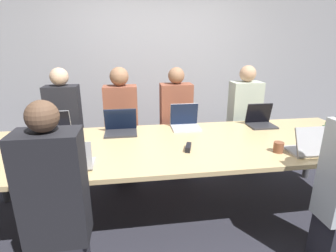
{
  "coord_description": "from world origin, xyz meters",
  "views": [
    {
      "loc": [
        -0.41,
        -2.37,
        1.73
      ],
      "look_at": [
        -0.05,
        0.1,
        0.92
      ],
      "focal_mm": 28.0,
      "sensor_mm": 36.0,
      "label": 1
    }
  ],
  "objects_px": {
    "laptop_near_right": "(309,146)",
    "person_far_center": "(176,124)",
    "laptop_far_left": "(54,127)",
    "stapler": "(188,147)",
    "laptop_far_midleft": "(121,126)",
    "laptop_far_center": "(185,121)",
    "person_far_right": "(244,120)",
    "laptop_far_right": "(260,119)",
    "person_far_midleft": "(122,127)",
    "laptop_near_left": "(72,161)",
    "cup_near_right": "(278,147)",
    "person_near_left": "(56,210)",
    "bottle_near_right": "(325,135)",
    "person_far_left": "(66,127)"
  },
  "relations": [
    {
      "from": "person_far_left",
      "to": "laptop_far_center",
      "type": "relative_size",
      "value": 4.39
    },
    {
      "from": "laptop_far_right",
      "to": "person_near_left",
      "type": "distance_m",
      "value": 2.38
    },
    {
      "from": "laptop_near_right",
      "to": "laptop_far_right",
      "type": "distance_m",
      "value": 0.84
    },
    {
      "from": "bottle_near_right",
      "to": "person_far_center",
      "type": "distance_m",
      "value": 1.69
    },
    {
      "from": "laptop_near_right",
      "to": "person_far_right",
      "type": "relative_size",
      "value": 0.22
    },
    {
      "from": "laptop_far_left",
      "to": "bottle_near_right",
      "type": "relative_size",
      "value": 1.44
    },
    {
      "from": "laptop_near_right",
      "to": "laptop_far_center",
      "type": "distance_m",
      "value": 1.3
    },
    {
      "from": "person_far_left",
      "to": "person_far_right",
      "type": "height_order",
      "value": "person_far_left"
    },
    {
      "from": "laptop_near_right",
      "to": "person_near_left",
      "type": "bearing_deg",
      "value": 10.94
    },
    {
      "from": "person_near_left",
      "to": "bottle_near_right",
      "type": "bearing_deg",
      "value": -166.23
    },
    {
      "from": "person_near_left",
      "to": "person_far_midleft",
      "type": "bearing_deg",
      "value": -103.56
    },
    {
      "from": "laptop_near_left",
      "to": "laptop_far_right",
      "type": "bearing_deg",
      "value": -157.24
    },
    {
      "from": "laptop_far_left",
      "to": "person_near_left",
      "type": "relative_size",
      "value": 0.23
    },
    {
      "from": "laptop_far_center",
      "to": "stapler",
      "type": "xyz_separation_m",
      "value": [
        -0.11,
        -0.66,
        -0.05
      ]
    },
    {
      "from": "cup_near_right",
      "to": "person_far_midleft",
      "type": "bearing_deg",
      "value": 141.05
    },
    {
      "from": "laptop_far_midleft",
      "to": "person_far_center",
      "type": "xyz_separation_m",
      "value": [
        0.7,
        0.47,
        -0.15
      ]
    },
    {
      "from": "laptop_far_left",
      "to": "stapler",
      "type": "height_order",
      "value": "laptop_far_left"
    },
    {
      "from": "laptop_far_right",
      "to": "person_near_left",
      "type": "bearing_deg",
      "value": -148.54
    },
    {
      "from": "laptop_far_left",
      "to": "laptop_far_right",
      "type": "relative_size",
      "value": 1.06
    },
    {
      "from": "laptop_near_right",
      "to": "laptop_near_left",
      "type": "bearing_deg",
      "value": -0.18
    },
    {
      "from": "cup_near_right",
      "to": "bottle_near_right",
      "type": "height_order",
      "value": "bottle_near_right"
    },
    {
      "from": "stapler",
      "to": "laptop_far_midleft",
      "type": "bearing_deg",
      "value": 155.88
    },
    {
      "from": "person_far_midleft",
      "to": "laptop_near_left",
      "type": "bearing_deg",
      "value": -106.33
    },
    {
      "from": "bottle_near_right",
      "to": "laptop_far_midleft",
      "type": "distance_m",
      "value": 2.06
    },
    {
      "from": "laptop_far_left",
      "to": "laptop_far_midleft",
      "type": "distance_m",
      "value": 0.72
    },
    {
      "from": "cup_near_right",
      "to": "laptop_near_left",
      "type": "bearing_deg",
      "value": -177.79
    },
    {
      "from": "bottle_near_right",
      "to": "laptop_near_left",
      "type": "xyz_separation_m",
      "value": [
        -2.31,
        -0.17,
        -0.03
      ]
    },
    {
      "from": "laptop_far_midleft",
      "to": "stapler",
      "type": "distance_m",
      "value": 0.85
    },
    {
      "from": "stapler",
      "to": "laptop_near_left",
      "type": "bearing_deg",
      "value": -148.24
    },
    {
      "from": "laptop_far_left",
      "to": "person_far_center",
      "type": "height_order",
      "value": "person_far_center"
    },
    {
      "from": "laptop_far_center",
      "to": "stapler",
      "type": "distance_m",
      "value": 0.67
    },
    {
      "from": "person_far_right",
      "to": "laptop_far_center",
      "type": "bearing_deg",
      "value": -155.89
    },
    {
      "from": "cup_near_right",
      "to": "laptop_far_center",
      "type": "distance_m",
      "value": 1.08
    },
    {
      "from": "person_far_midleft",
      "to": "person_far_center",
      "type": "relative_size",
      "value": 1.01
    },
    {
      "from": "laptop_near_right",
      "to": "person_far_center",
      "type": "bearing_deg",
      "value": -52.87
    },
    {
      "from": "stapler",
      "to": "person_far_right",
      "type": "bearing_deg",
      "value": 64.76
    },
    {
      "from": "laptop_near_right",
      "to": "laptop_far_midleft",
      "type": "bearing_deg",
      "value": -26.09
    },
    {
      "from": "person_far_right",
      "to": "stapler",
      "type": "height_order",
      "value": "person_far_right"
    },
    {
      "from": "person_near_left",
      "to": "laptop_far_center",
      "type": "xyz_separation_m",
      "value": [
        1.13,
        1.3,
        0.17
      ]
    },
    {
      "from": "cup_near_right",
      "to": "laptop_far_right",
      "type": "relative_size",
      "value": 0.31
    },
    {
      "from": "laptop_near_right",
      "to": "person_far_left",
      "type": "bearing_deg",
      "value": -29.42
    },
    {
      "from": "laptop_near_right",
      "to": "cup_near_right",
      "type": "bearing_deg",
      "value": -17.08
    },
    {
      "from": "cup_near_right",
      "to": "laptop_far_midleft",
      "type": "height_order",
      "value": "laptop_far_midleft"
    },
    {
      "from": "laptop_far_midleft",
      "to": "laptop_far_center",
      "type": "distance_m",
      "value": 0.74
    },
    {
      "from": "person_far_right",
      "to": "person_far_midleft",
      "type": "xyz_separation_m",
      "value": [
        -1.65,
        -0.08,
        0.01
      ]
    },
    {
      "from": "stapler",
      "to": "laptop_far_right",
      "type": "bearing_deg",
      "value": 49.21
    },
    {
      "from": "laptop_far_center",
      "to": "person_far_center",
      "type": "bearing_deg",
      "value": 95.72
    },
    {
      "from": "laptop_far_left",
      "to": "laptop_far_right",
      "type": "height_order",
      "value": "laptop_far_right"
    },
    {
      "from": "laptop_far_left",
      "to": "person_far_center",
      "type": "relative_size",
      "value": 0.23
    },
    {
      "from": "laptop_far_center",
      "to": "person_far_center",
      "type": "relative_size",
      "value": 0.23
    }
  ]
}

